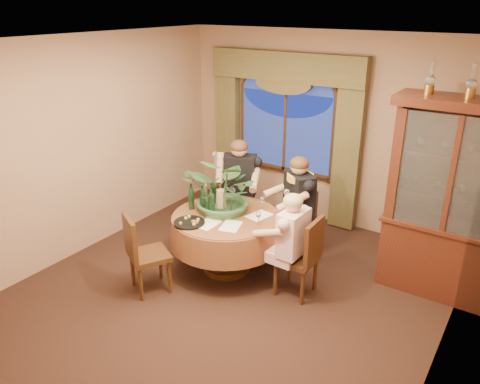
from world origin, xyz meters
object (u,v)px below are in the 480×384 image
Objects in this scene: dining_table at (227,243)px; china_cabinet at (450,202)px; oil_lamp_center at (472,81)px; wine_bottle_0 at (203,198)px; chair_front_left at (149,253)px; person_back at (239,189)px; person_scarf at (299,208)px; stoneware_vase at (221,200)px; chair_back_right at (293,223)px; wine_bottle_4 at (191,197)px; chair_back at (230,204)px; wine_bottle_1 at (213,193)px; oil_lamp_left at (431,78)px; olive_bowl at (227,215)px; centerpiece_plant at (226,163)px; wine_bottle_3 at (205,192)px; chair_right at (296,256)px; wine_bottle_2 at (211,202)px; person_pink at (293,246)px.

china_cabinet is at bearing 22.64° from dining_table.
oil_lamp_center is 3.19m from wine_bottle_0.
person_back is at bearing 116.64° from chair_front_left.
stoneware_vase is (-0.73, -0.69, 0.19)m from person_scarf.
person_back is at bearing 94.91° from wine_bottle_0.
wine_bottle_4 is (-1.00, -0.83, 0.44)m from chair_back_right.
wine_bottle_1 is (0.18, -0.63, 0.44)m from chair_back.
oil_lamp_left is 0.24× the size of person_back.
wine_bottle_4 is (-0.47, -0.08, 0.54)m from dining_table.
chair_back is 5.75× the size of olive_bowl.
chair_back_right is 1.00× the size of chair_front_left.
centerpiece_plant reaches higher than person_scarf.
wine_bottle_0 is 1.00× the size of wine_bottle_1.
wine_bottle_1 is at bearing -160.59° from oil_lamp_left.
wine_bottle_1 is (-0.25, 0.07, -0.46)m from centerpiece_plant.
wine_bottle_1 is 1.00× the size of wine_bottle_3.
chair_right is 1.00× the size of chair_back_right.
wine_bottle_1 is (-0.85, -0.57, 0.44)m from chair_back_right.
china_cabinet is at bearing -55.82° from chair_right.
wine_bottle_3 and wine_bottle_4 have the same top height.
wine_bottle_0 is 0.16m from wine_bottle_4.
oil_lamp_center is 3.22m from wine_bottle_3.
oil_lamp_center is at bearing -137.74° from chair_back_right.
chair_back_right is 1.11m from wine_bottle_1.
wine_bottle_3 is at bearing 162.29° from dining_table.
stoneware_vase is at bearing 79.82° from chair_back_right.
wine_bottle_2 is (0.24, -0.97, 0.20)m from person_back.
wine_bottle_1 is (-1.25, 0.22, 0.29)m from person_pink.
wine_bottle_1 is at bearing 82.69° from person_pink.
centerpiece_plant is 3.28× the size of wine_bottle_3.
oil_lamp_left is at bearing -135.07° from person_scarf.
chair_back_right is at bearing 33.97° from wine_bottle_1.
wine_bottle_0 is (-2.62, -1.01, -1.51)m from oil_lamp_center.
chair_back_right is 0.97m from person_back.
stoneware_vase is at bearing 85.33° from wine_bottle_2.
person_scarf is 1.22m from wine_bottle_3.
dining_table is 0.98× the size of person_back.
centerpiece_plant is (-1.00, 0.15, 0.74)m from person_pink.
oil_lamp_left reaches higher than wine_bottle_4.
chair_back_right is 0.23m from person_scarf.
oil_lamp_center is 2.73m from centerpiece_plant.
wine_bottle_1 is 0.12m from wine_bottle_3.
china_cabinet is at bearing -51.29° from person_pink.
person_pink is 3.81× the size of wine_bottle_1.
person_pink is at bearing -134.38° from oil_lamp_left.
person_back is 1.03× the size of person_scarf.
china_cabinet reaches higher than wine_bottle_1.
dining_table is at bearing -157.36° from oil_lamp_center.
stoneware_vase is at bearing 84.73° from chair_back.
centerpiece_plant is (-0.60, -0.64, 0.89)m from chair_back_right.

